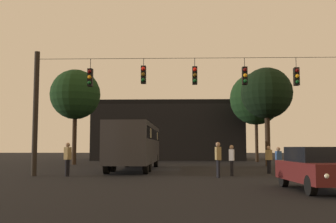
{
  "coord_description": "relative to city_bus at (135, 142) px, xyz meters",
  "views": [
    {
      "loc": [
        -0.69,
        -4.72,
        1.5
      ],
      "look_at": [
        -1.39,
        18.76,
        3.62
      ],
      "focal_mm": 42.72,
      "sensor_mm": 36.0,
      "label": 1
    }
  ],
  "objects": [
    {
      "name": "tree_right_far",
      "position": [
        10.95,
        14.89,
        4.69
      ],
      "size": [
        5.43,
        5.43,
        9.29
      ],
      "color": "#2D2116",
      "rests_on": "ground"
    },
    {
      "name": "pedestrian_near_bus",
      "position": [
        7.99,
        -6.34,
        -1.02
      ],
      "size": [
        0.26,
        0.37,
        1.52
      ],
      "color": "black",
      "rests_on": "ground"
    },
    {
      "name": "pedestrian_far_side",
      "position": [
        9.46,
        -5.76,
        -1.01
      ],
      "size": [
        0.31,
        0.4,
        1.54
      ],
      "color": "black",
      "rests_on": "ground"
    },
    {
      "name": "pedestrian_crossing_right",
      "position": [
        8.13,
        -3.51,
        -0.98
      ],
      "size": [
        0.35,
        0.42,
        1.58
      ],
      "color": "black",
      "rests_on": "ground"
    },
    {
      "name": "pedestrian_crossing_left",
      "position": [
        4.9,
        -6.74,
        -0.86
      ],
      "size": [
        0.29,
        0.39,
        1.77
      ],
      "color": "black",
      "rests_on": "ground"
    },
    {
      "name": "tree_behind_building",
      "position": [
        10.08,
        5.67,
        4.02
      ],
      "size": [
        4.17,
        4.17,
        8.01
      ],
      "color": "#2D2116",
      "rests_on": "ground"
    },
    {
      "name": "corner_building",
      "position": [
        1.61,
        24.39,
        1.6
      ],
      "size": [
        17.55,
        12.9,
        6.93
      ],
      "color": "black",
      "rests_on": "ground"
    },
    {
      "name": "ground_plane",
      "position": [
        3.68,
        2.38,
        -1.87
      ],
      "size": [
        168.0,
        168.0,
        0.0
      ],
      "primitive_type": "plane",
      "color": "black",
      "rests_on": "ground"
    },
    {
      "name": "city_bus",
      "position": [
        0.0,
        0.0,
        0.0
      ],
      "size": [
        2.64,
        11.02,
        3.0
      ],
      "color": "#2D2D33",
      "rests_on": "ground"
    },
    {
      "name": "pedestrian_crossing_center",
      "position": [
        5.74,
        -5.43,
        -0.95
      ],
      "size": [
        0.33,
        0.41,
        1.62
      ],
      "color": "black",
      "rests_on": "ground"
    },
    {
      "name": "overhead_signal_span",
      "position": [
        3.7,
        -5.82,
        2.13
      ],
      "size": [
        17.09,
        0.44,
        6.67
      ],
      "color": "black",
      "rests_on": "ground"
    },
    {
      "name": "tree_left_silhouette",
      "position": [
        -6.31,
        8.16,
        4.32
      ],
      "size": [
        4.44,
        4.44,
        8.43
      ],
      "color": "#2D2116",
      "rests_on": "ground"
    },
    {
      "name": "car_near_right",
      "position": [
        7.81,
        -12.63,
        -1.07
      ],
      "size": [
        1.97,
        4.39,
        1.52
      ],
      "color": "#511919",
      "rests_on": "ground"
    },
    {
      "name": "pedestrian_trailing",
      "position": [
        -2.9,
        -5.95,
        -0.87
      ],
      "size": [
        0.35,
        0.42,
        1.75
      ],
      "color": "black",
      "rests_on": "ground"
    }
  ]
}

